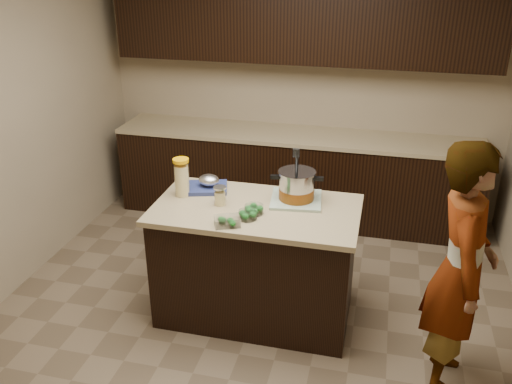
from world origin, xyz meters
TOP-DOWN VIEW (x-y plane):
  - ground_plane at (0.00, 0.00)m, footprint 4.00×4.00m
  - room_shell at (0.00, 0.00)m, footprint 4.04×4.04m
  - back_cabinets at (0.00, 1.74)m, footprint 3.60×0.63m
  - island at (0.00, 0.00)m, footprint 1.46×0.81m
  - dish_towel at (0.26, 0.17)m, footprint 0.40×0.40m
  - stock_pot at (0.26, 0.17)m, footprint 0.38×0.30m
  - lemonade_pitcher at (-0.58, 0.07)m, footprint 0.16×0.16m
  - mason_jar at (-0.26, -0.02)m, footprint 0.12×0.12m
  - broccoli_tub_left at (0.01, -0.09)m, footprint 0.14×0.14m
  - broccoli_tub_right at (-0.01, -0.18)m, footprint 0.17×0.17m
  - broccoli_tub_rect at (-0.12, -0.31)m, footprint 0.20×0.18m
  - blue_tray at (-0.43, 0.21)m, footprint 0.36×0.32m
  - person at (1.35, -0.39)m, footprint 0.41×0.61m

SIDE VIEW (x-z plane):
  - ground_plane at x=0.00m, z-range 0.00..0.00m
  - island at x=0.00m, z-range 0.00..0.90m
  - person at x=1.35m, z-range 0.00..1.64m
  - dish_towel at x=0.26m, z-range 0.90..0.92m
  - broccoli_tub_rect at x=-0.12m, z-range 0.90..0.96m
  - broccoli_tub_right at x=-0.01m, z-range 0.90..0.96m
  - broccoli_tub_left at x=0.01m, z-range 0.90..0.96m
  - blue_tray at x=-0.43m, z-range 0.88..1.00m
  - back_cabinets at x=0.00m, z-range -0.22..2.10m
  - mason_jar at x=-0.26m, z-range 0.89..1.04m
  - stock_pot at x=0.26m, z-range 0.82..1.20m
  - lemonade_pitcher at x=-0.58m, z-range 0.89..1.17m
  - room_shell at x=0.00m, z-range 0.35..3.07m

